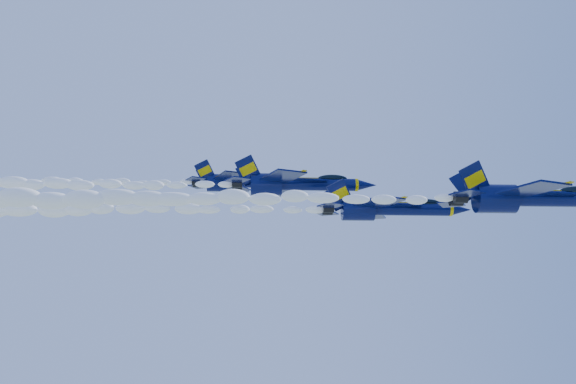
{
  "coord_description": "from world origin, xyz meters",
  "views": [
    {
      "loc": [
        -6.23,
        -73.79,
        137.39
      ],
      "look_at": [
        -2.33,
        0.78,
        153.84
      ],
      "focal_mm": 40.0,
      "sensor_mm": 36.0,
      "label": 1
    }
  ],
  "objects_px": {
    "jet_third": "(295,184)",
    "jet_fourth": "(243,182)",
    "jet_lead": "(532,198)",
    "jet_second": "(387,208)"
  },
  "relations": [
    {
      "from": "jet_third",
      "to": "jet_fourth",
      "type": "xyz_separation_m",
      "value": [
        -6.8,
        7.67,
        1.91
      ]
    },
    {
      "from": "jet_lead",
      "to": "jet_second",
      "type": "distance_m",
      "value": 15.71
    },
    {
      "from": "jet_lead",
      "to": "jet_second",
      "type": "xyz_separation_m",
      "value": [
        -12.89,
        8.97,
        0.51
      ]
    },
    {
      "from": "jet_third",
      "to": "jet_fourth",
      "type": "bearing_deg",
      "value": 131.58
    },
    {
      "from": "jet_lead",
      "to": "jet_fourth",
      "type": "relative_size",
      "value": 1.19
    },
    {
      "from": "jet_third",
      "to": "jet_fourth",
      "type": "relative_size",
      "value": 1.15
    },
    {
      "from": "jet_lead",
      "to": "jet_fourth",
      "type": "xyz_separation_m",
      "value": [
        -29.75,
        24.33,
        6.99
      ]
    },
    {
      "from": "jet_second",
      "to": "jet_third",
      "type": "distance_m",
      "value": 13.46
    },
    {
      "from": "jet_fourth",
      "to": "jet_third",
      "type": "bearing_deg",
      "value": -48.42
    },
    {
      "from": "jet_second",
      "to": "jet_lead",
      "type": "bearing_deg",
      "value": -34.84
    }
  ]
}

